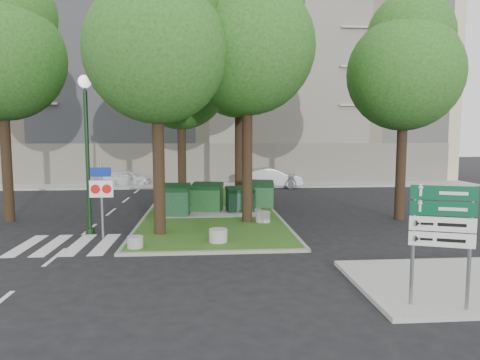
{
  "coord_description": "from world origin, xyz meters",
  "views": [
    {
      "loc": [
        0.25,
        -13.54,
        3.8
      ],
      "look_at": [
        1.63,
        3.71,
        2.0
      ],
      "focal_mm": 32.0,
      "sensor_mm": 36.0,
      "label": 1
    }
  ],
  "objects": [
    {
      "name": "dumpster_d",
      "position": [
        3.0,
        8.25,
        0.78
      ],
      "size": [
        1.56,
        1.17,
        1.37
      ],
      "rotation": [
        0.0,
        0.0,
        -0.1
      ],
      "color": "#15441C",
      "rests_on": "median_island"
    },
    {
      "name": "median_kerb",
      "position": [
        0.5,
        8.0,
        0.05
      ],
      "size": [
        6.3,
        16.3,
        0.1
      ],
      "primitive_type": "cube",
      "color": "gray",
      "rests_on": "ground"
    },
    {
      "name": "bollard_mid",
      "position": [
        0.65,
        1.04,
        0.35
      ],
      "size": [
        0.64,
        0.64,
        0.45
      ],
      "primitive_type": "cylinder",
      "color": "#999994",
      "rests_on": "median_island"
    },
    {
      "name": "tree_median_near_left",
      "position": [
        -1.41,
        2.56,
        7.32
      ],
      "size": [
        5.2,
        5.2,
        10.53
      ],
      "color": "black",
      "rests_on": "ground"
    },
    {
      "name": "litter_bin",
      "position": [
        1.94,
        12.21,
        0.44
      ],
      "size": [
        0.36,
        0.36,
        0.64
      ],
      "primitive_type": "cylinder",
      "color": "#F1A91C",
      "rests_on": "median_island"
    },
    {
      "name": "zebra_crossing",
      "position": [
        -3.75,
        1.5,
        0.01
      ],
      "size": [
        5.0,
        3.0,
        0.01
      ],
      "primitive_type": "cube",
      "color": "silver",
      "rests_on": "ground"
    },
    {
      "name": "building_sidewalk",
      "position": [
        0.0,
        18.5,
        0.06
      ],
      "size": [
        42.0,
        3.0,
        0.12
      ],
      "primitive_type": "cube",
      "color": "#999993",
      "rests_on": "ground"
    },
    {
      "name": "apartment_building",
      "position": [
        0.0,
        26.0,
        8.0
      ],
      "size": [
        41.0,
        12.0,
        16.0
      ],
      "primitive_type": "cube",
      "color": "#C7B995",
      "rests_on": "ground"
    },
    {
      "name": "car_silver",
      "position": [
        5.02,
        17.15,
        0.73
      ],
      "size": [
        4.45,
        1.59,
        1.46
      ],
      "primitive_type": "imported",
      "rotation": [
        0.0,
        0.0,
        1.56
      ],
      "color": "#93969A",
      "rests_on": "ground"
    },
    {
      "name": "ground",
      "position": [
        0.0,
        0.0,
        0.0
      ],
      "size": [
        120.0,
        120.0,
        0.0
      ],
      "primitive_type": "plane",
      "color": "black",
      "rests_on": "ground"
    },
    {
      "name": "median_island",
      "position": [
        0.5,
        8.0,
        0.06
      ],
      "size": [
        6.0,
        16.0,
        0.12
      ],
      "primitive_type": "cube",
      "color": "#204B15",
      "rests_on": "ground"
    },
    {
      "name": "sidewalk_corner",
      "position": [
        6.5,
        -3.5,
        0.06
      ],
      "size": [
        5.0,
        4.0,
        0.12
      ],
      "primitive_type": "cube",
      "color": "#999993",
      "rests_on": "ground"
    },
    {
      "name": "dumpster_a",
      "position": [
        -1.3,
        6.26,
        0.82
      ],
      "size": [
        1.66,
        1.22,
        1.46
      ],
      "rotation": [
        0.0,
        0.0,
        -0.08
      ],
      "color": "#0D3319",
      "rests_on": "median_island"
    },
    {
      "name": "directional_sign",
      "position": [
        5.23,
        -5.0,
        1.87
      ],
      "size": [
        1.25,
        0.48,
        2.64
      ],
      "rotation": [
        0.0,
        0.0,
        -0.35
      ],
      "color": "slate",
      "rests_on": "sidewalk_corner"
    },
    {
      "name": "tree_median_far",
      "position": [
        2.29,
        12.06,
        8.32
      ],
      "size": [
        5.8,
        5.8,
        11.93
      ],
      "color": "black",
      "rests_on": "ground"
    },
    {
      "name": "dumpster_c",
      "position": [
        1.9,
        7.04,
        0.7
      ],
      "size": [
        1.42,
        1.09,
        1.21
      ],
      "rotation": [
        0.0,
        0.0,
        0.14
      ],
      "color": "black",
      "rests_on": "median_island"
    },
    {
      "name": "bollard_left",
      "position": [
        -2.1,
        0.5,
        0.31
      ],
      "size": [
        0.52,
        0.52,
        0.37
      ],
      "primitive_type": "cylinder",
      "color": "gray",
      "rests_on": "median_island"
    },
    {
      "name": "tree_median_mid",
      "position": [
        -0.91,
        9.06,
        6.98
      ],
      "size": [
        4.8,
        4.8,
        9.99
      ],
      "color": "black",
      "rests_on": "ground"
    },
    {
      "name": "dumpster_b",
      "position": [
        0.3,
        7.37,
        0.78
      ],
      "size": [
        1.66,
        1.32,
        1.38
      ],
      "rotation": [
        0.0,
        0.0,
        -0.2
      ],
      "color": "#113C15",
      "rests_on": "median_island"
    },
    {
      "name": "tree_median_near_right",
      "position": [
        2.09,
        4.56,
        7.99
      ],
      "size": [
        5.6,
        5.6,
        11.46
      ],
      "color": "black",
      "rests_on": "ground"
    },
    {
      "name": "traffic_sign_pole",
      "position": [
        -3.57,
        2.34,
        1.81
      ],
      "size": [
        0.85,
        0.09,
        2.82
      ],
      "rotation": [
        0.0,
        0.0,
        0.01
      ],
      "color": "slate",
      "rests_on": "ground"
    },
    {
      "name": "street_lamp",
      "position": [
        -4.27,
        3.22,
        3.81
      ],
      "size": [
        0.48,
        0.48,
        6.06
      ],
      "color": "black",
      "rests_on": "ground"
    },
    {
      "name": "tree_street_right",
      "position": [
        9.09,
        5.06,
        6.98
      ],
      "size": [
        5.0,
        5.0,
        10.06
      ],
      "color": "black",
      "rests_on": "ground"
    },
    {
      "name": "tree_street_left",
      "position": [
        -8.41,
        6.06,
        7.65
      ],
      "size": [
        5.4,
        5.4,
        11.0
      ],
      "color": "black",
      "rests_on": "ground"
    },
    {
      "name": "bollard_right",
      "position": [
        2.67,
        4.36,
        0.34
      ],
      "size": [
        0.63,
        0.63,
        0.45
      ],
      "primitive_type": "cylinder",
      "color": "#9C9C97",
      "rests_on": "median_island"
    },
    {
      "name": "car_white",
      "position": [
        -5.76,
        19.39,
        0.61
      ],
      "size": [
        3.58,
        1.48,
        1.21
      ],
      "primitive_type": "imported",
      "rotation": [
        0.0,
        0.0,
        1.56
      ],
      "color": "white",
      "rests_on": "ground"
    }
  ]
}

